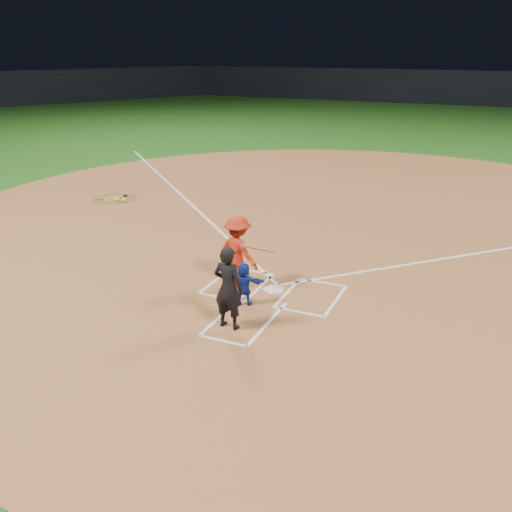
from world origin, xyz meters
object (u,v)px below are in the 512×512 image
at_px(home_plate, 274,290).
at_px(catcher, 244,284).
at_px(batter_at_plate, 238,252).
at_px(on_deck_circle, 115,198).
at_px(umpire, 228,288).

distance_m(home_plate, catcher, 1.20).
distance_m(catcher, batter_at_plate, 1.14).
xyz_separation_m(on_deck_circle, umpire, (8.77, -7.81, 0.91)).
relative_size(home_plate, batter_at_plate, 0.33).
bearing_deg(home_plate, umpire, 85.78).
relative_size(catcher, batter_at_plate, 0.56).
xyz_separation_m(on_deck_circle, batter_at_plate, (8.03, -5.77, 0.91)).
relative_size(on_deck_circle, umpire, 0.93).
distance_m(home_plate, umpire, 2.37).
bearing_deg(home_plate, on_deck_circle, -32.22).
distance_m(catcher, umpire, 1.22).
bearing_deg(on_deck_circle, home_plate, -32.22).
height_order(home_plate, on_deck_circle, home_plate).
height_order(on_deck_circle, batter_at_plate, batter_at_plate).
height_order(home_plate, batter_at_plate, batter_at_plate).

